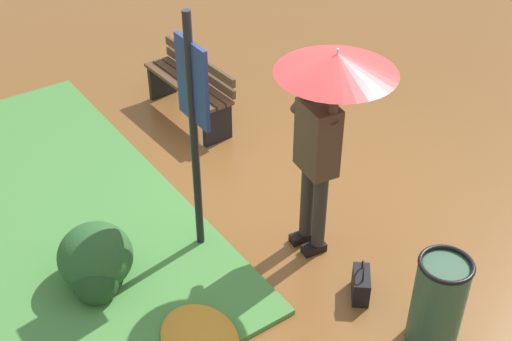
# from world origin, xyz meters

# --- Properties ---
(ground_plane) EXTENTS (18.00, 18.00, 0.00)m
(ground_plane) POSITION_xyz_m (0.00, 0.00, 0.00)
(ground_plane) COLOR brown
(person_with_umbrella) EXTENTS (0.96, 0.96, 2.04)m
(person_with_umbrella) POSITION_xyz_m (0.35, -0.18, 1.55)
(person_with_umbrella) COLOR #2D2823
(person_with_umbrella) RESTS_ON ground_plane
(info_sign_post) EXTENTS (0.44, 0.07, 2.30)m
(info_sign_post) POSITION_xyz_m (-0.31, -1.02, 1.44)
(info_sign_post) COLOR black
(info_sign_post) RESTS_ON ground_plane
(handbag) EXTENTS (0.32, 0.30, 0.37)m
(handbag) POSITION_xyz_m (1.01, -0.25, 0.13)
(handbag) COLOR black
(handbag) RESTS_ON ground_plane
(park_bench) EXTENTS (1.40, 0.42, 0.75)m
(park_bench) POSITION_xyz_m (-2.33, 0.07, 0.40)
(park_bench) COLOR black
(park_bench) RESTS_ON ground_plane
(trash_bin) EXTENTS (0.42, 0.42, 0.83)m
(trash_bin) POSITION_xyz_m (1.69, -0.11, 0.42)
(trash_bin) COLOR #2D5138
(trash_bin) RESTS_ON ground_plane
(shrub_cluster) EXTENTS (0.70, 0.64, 0.57)m
(shrub_cluster) POSITION_xyz_m (-0.38, -2.02, 0.27)
(shrub_cluster) COLOR #285628
(shrub_cluster) RESTS_ON ground_plane
(leaf_pile_by_bench) EXTENTS (0.72, 0.58, 0.16)m
(leaf_pile_by_bench) POSITION_xyz_m (0.68, -1.64, 0.08)
(leaf_pile_by_bench) COLOR #C68428
(leaf_pile_by_bench) RESTS_ON ground_plane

